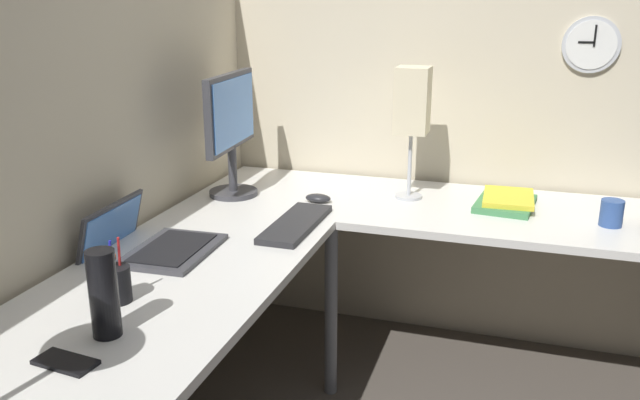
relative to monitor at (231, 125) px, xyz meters
name	(u,v)px	position (x,y,z in m)	size (l,w,h in m)	color
cubicle_wall_back	(76,230)	(-0.71, 0.23, -0.23)	(2.57, 0.12, 1.58)	beige
cubicle_wall_right	(468,167)	(0.53, -0.90, -0.23)	(0.12, 2.37, 1.58)	beige
desk	(366,284)	(-0.49, -0.69, -0.39)	(2.35, 2.15, 0.73)	silver
monitor	(231,125)	(0.00, 0.00, 0.00)	(0.46, 0.20, 0.50)	#38383D
laptop	(146,243)	(-0.65, 0.01, -0.27)	(0.36, 0.39, 0.22)	#38383D
keyboard	(296,224)	(-0.29, -0.38, -0.28)	(0.43, 0.14, 0.02)	#232326
computer_mouse	(318,198)	(0.01, -0.36, -0.28)	(0.06, 0.10, 0.03)	#232326
pen_cup	(117,283)	(-1.01, -0.12, -0.24)	(0.08, 0.08, 0.18)	black
cell_phone	(66,362)	(-1.32, -0.20, -0.29)	(0.07, 0.14, 0.01)	black
thermos_flask	(104,294)	(-1.17, -0.21, -0.18)	(0.07, 0.07, 0.22)	black
book_stack	(506,201)	(0.18, -1.09, -0.27)	(0.30, 0.24, 0.04)	#3F7F4C
desk_lamp_paper	(412,104)	(0.18, -0.70, 0.09)	(0.13, 0.13, 0.53)	#B7BABF
coffee_mug	(612,213)	(0.06, -1.45, -0.25)	(0.08, 0.08, 0.10)	#2D4C8C
wall_clock	(591,45)	(0.47, -1.35, 0.31)	(0.04, 0.22, 0.22)	#B7BABF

